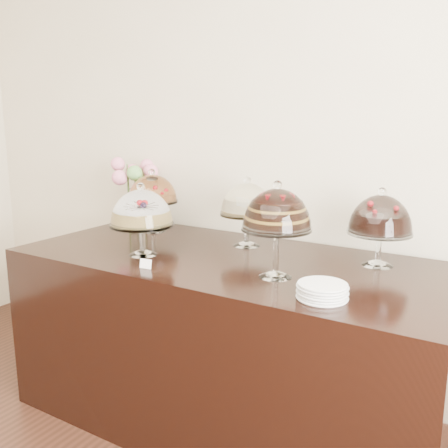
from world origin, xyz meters
The scene contains 10 objects.
wall_back centered at (0.00, 3.00, 1.50)m, with size 5.00×0.04×3.00m, color beige.
display_counter centered at (0.02, 2.45, 0.45)m, with size 2.20×1.00×0.90m, color black.
cake_stand_sugar_sponge centered at (-0.39, 2.26, 1.13)m, with size 0.32×0.32×0.37m.
cake_stand_choco_layer centered at (0.35, 2.28, 1.19)m, with size 0.31×0.31×0.43m.
cake_stand_cheesecake centered at (-0.02, 2.70, 1.14)m, with size 0.29×0.29×0.38m.
cake_stand_dark_choco centered at (0.69, 2.70, 1.13)m, with size 0.30×0.30×0.37m.
cake_stand_fruit_tart centered at (-0.69, 2.71, 1.15)m, with size 0.31×0.31×0.39m.
flower_vase centered at (-0.90, 2.81, 1.18)m, with size 0.32×0.33×0.44m.
plate_stack centered at (0.63, 2.13, 0.93)m, with size 0.20×0.20×0.06m.
price_card_left centered at (-0.22, 2.08, 0.92)m, with size 0.06×0.01×0.04m, color white.
Camera 1 is at (1.27, 0.37, 1.59)m, focal length 40.00 mm.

